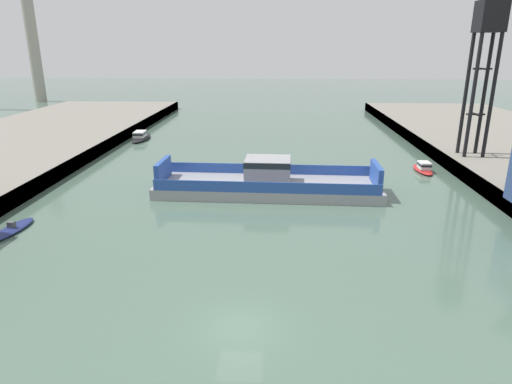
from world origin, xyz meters
name	(u,v)px	position (x,y,z in m)	size (l,w,h in m)	color
ground_plane	(240,328)	(0.00, 0.00, 0.00)	(400.00, 400.00, 0.00)	#4C6656
chain_ferry	(268,183)	(0.93, 23.92, 1.11)	(23.38, 7.72, 3.71)	#939399
moored_boat_near_left	(12,229)	(-20.05, 12.47, 0.20)	(2.05, 5.44, 0.86)	navy
moored_boat_mid_left	(141,136)	(-20.75, 51.16, 0.54)	(2.69, 8.05, 1.46)	black
moored_boat_mid_right	(423,168)	(19.86, 33.25, 0.47)	(1.86, 5.12, 1.27)	red
crane_tower	(487,40)	(26.09, 35.39, 15.41)	(2.90, 2.90, 18.03)	black
smokestack_distant_a	(32,35)	(-64.74, 103.33, 17.53)	(3.31, 3.31, 33.01)	#9E998E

